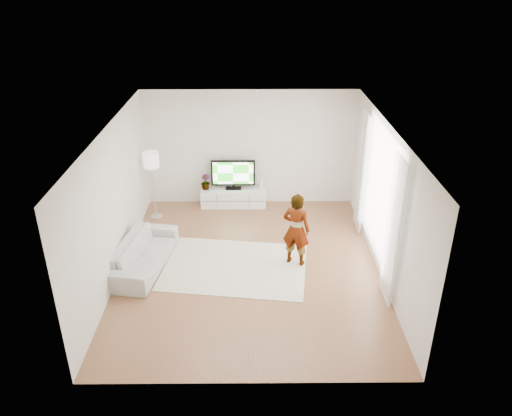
{
  "coord_description": "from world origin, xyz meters",
  "views": [
    {
      "loc": [
        0.06,
        -8.25,
        5.39
      ],
      "look_at": [
        0.13,
        0.4,
        1.1
      ],
      "focal_mm": 35.0,
      "sensor_mm": 36.0,
      "label": 1
    }
  ],
  "objects_px": {
    "sofa": "(144,253)",
    "floor_lamp": "(151,163)",
    "television": "(233,173)",
    "player": "(296,229)",
    "media_console": "(234,197)",
    "rug": "(235,267)"
  },
  "relations": [
    {
      "from": "rug",
      "to": "sofa",
      "type": "xyz_separation_m",
      "value": [
        -1.77,
        0.03,
        0.29
      ]
    },
    {
      "from": "floor_lamp",
      "to": "player",
      "type": "bearing_deg",
      "value": -33.15
    },
    {
      "from": "television",
      "to": "player",
      "type": "xyz_separation_m",
      "value": [
        1.3,
        -2.63,
        -0.08
      ]
    },
    {
      "from": "floor_lamp",
      "to": "rug",
      "type": "bearing_deg",
      "value": -48.58
    },
    {
      "from": "sofa",
      "to": "floor_lamp",
      "type": "xyz_separation_m",
      "value": [
        -0.14,
        2.13,
        1.06
      ]
    },
    {
      "from": "television",
      "to": "floor_lamp",
      "type": "relative_size",
      "value": 0.66
    },
    {
      "from": "television",
      "to": "media_console",
      "type": "bearing_deg",
      "value": -90.0
    },
    {
      "from": "media_console",
      "to": "player",
      "type": "bearing_deg",
      "value": -63.49
    },
    {
      "from": "player",
      "to": "floor_lamp",
      "type": "bearing_deg",
      "value": -10.32
    },
    {
      "from": "player",
      "to": "floor_lamp",
      "type": "relative_size",
      "value": 0.93
    },
    {
      "from": "television",
      "to": "floor_lamp",
      "type": "xyz_separation_m",
      "value": [
        -1.8,
        -0.61,
        0.51
      ]
    },
    {
      "from": "media_console",
      "to": "floor_lamp",
      "type": "xyz_separation_m",
      "value": [
        -1.8,
        -0.58,
        1.13
      ]
    },
    {
      "from": "media_console",
      "to": "sofa",
      "type": "xyz_separation_m",
      "value": [
        -1.66,
        -2.72,
        0.08
      ]
    },
    {
      "from": "media_console",
      "to": "television",
      "type": "height_order",
      "value": "television"
    },
    {
      "from": "media_console",
      "to": "player",
      "type": "xyz_separation_m",
      "value": [
        1.3,
        -2.61,
        0.54
      ]
    },
    {
      "from": "sofa",
      "to": "floor_lamp",
      "type": "relative_size",
      "value": 1.27
    },
    {
      "from": "rug",
      "to": "floor_lamp",
      "type": "bearing_deg",
      "value": 131.42
    },
    {
      "from": "media_console",
      "to": "sofa",
      "type": "distance_m",
      "value": 3.18
    },
    {
      "from": "sofa",
      "to": "floor_lamp",
      "type": "height_order",
      "value": "floor_lamp"
    },
    {
      "from": "rug",
      "to": "media_console",
      "type": "bearing_deg",
      "value": 92.37
    },
    {
      "from": "sofa",
      "to": "rug",
      "type": "bearing_deg",
      "value": -81.81
    },
    {
      "from": "television",
      "to": "rug",
      "type": "xyz_separation_m",
      "value": [
        0.11,
        -2.78,
        -0.83
      ]
    }
  ]
}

